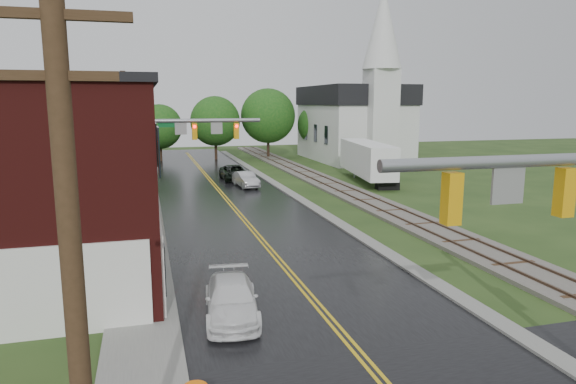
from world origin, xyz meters
name	(u,v)px	position (x,y,z in m)	size (l,w,h in m)	color
main_road	(230,204)	(0.00, 30.00, 0.00)	(10.00, 90.00, 0.02)	black
curb_right	(284,190)	(5.40, 35.00, 0.00)	(0.80, 70.00, 0.12)	gray
sidewalk_left	(143,225)	(-6.20, 25.00, 0.00)	(2.40, 50.00, 0.12)	gray
yellow_house	(56,174)	(-11.00, 26.00, 3.20)	(8.00, 7.00, 6.40)	tan
darkred_building	(90,170)	(-10.00, 35.00, 2.20)	(7.00, 6.00, 4.40)	#3F0F0C
church	(357,115)	(20.00, 53.74, 5.83)	(10.40, 18.40, 20.00)	silver
railroad	(334,186)	(10.00, 35.00, 0.11)	(3.20, 80.00, 0.30)	#59544C
traffic_signal_far	(183,140)	(-3.47, 27.00, 4.97)	(7.34, 0.43, 7.20)	gray
utility_pole_a	(75,312)	(-6.80, 0.00, 4.72)	(1.80, 0.28, 9.00)	#382616
utility_pole_b	(127,152)	(-6.80, 22.00, 4.72)	(1.80, 0.28, 9.00)	#382616
utility_pole_c	(134,131)	(-6.80, 44.00, 4.72)	(1.80, 0.28, 9.00)	#382616
tree_left_c	(45,137)	(-13.85, 39.90, 4.51)	(6.00, 6.00, 7.65)	black
tree_left_e	(112,129)	(-8.85, 45.90, 4.81)	(6.40, 6.40, 8.16)	black
suv_dark	(234,173)	(2.24, 41.36, 0.71)	(2.34, 5.09, 1.41)	black
sedan_silver	(246,180)	(2.53, 37.09, 0.67)	(1.41, 4.06, 1.34)	#AEAEB3
pickup_white	(231,300)	(-3.20, 10.00, 0.63)	(1.78, 4.38, 1.27)	white
semi_trailer	(367,159)	(14.01, 36.99, 2.20)	(4.25, 11.76, 3.68)	black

